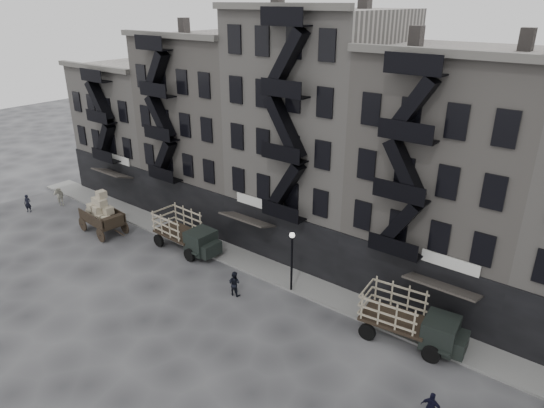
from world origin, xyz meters
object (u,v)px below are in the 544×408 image
Objects in this scene: wagon at (100,209)px; pedestrian_west at (28,203)px; horse at (57,195)px; stake_truck_east at (410,316)px; pedestrian_mid at (234,283)px; policeman at (431,408)px; stake_truck_west at (185,230)px.

pedestrian_west is at bearing -163.28° from wagon.
horse is 33.69m from stake_truck_east.
pedestrian_mid is at bearing 4.63° from wagon.
stake_truck_east is 34.27m from pedestrian_west.
stake_truck_east is 5.70m from policeman.
stake_truck_east is at bearing 2.85° from stake_truck_west.
stake_truck_west is 3.42× the size of pedestrian_mid.
stake_truck_east is at bearing -30.59° from pedestrian_west.
pedestrian_west is at bearing -3.63° from policeman.
stake_truck_west is 3.55× the size of pedestrian_west.
pedestrian_mid is (-10.65, -2.57, -0.78)m from stake_truck_east.
wagon is 14.71m from pedestrian_mid.
wagon is 28.55m from policeman.
stake_truck_east is 3.47× the size of pedestrian_mid.
wagon reaches higher than stake_truck_east.
horse is 0.37× the size of stake_truck_west.
policeman is (3.12, -4.70, -0.81)m from stake_truck_east.
stake_truck_east reaches higher than policeman.
horse is 1.33× the size of policeman.
horse is at bearing -173.21° from stake_truck_west.
policeman is at bearing -77.39° from horse.
pedestrian_west is at bearing -179.40° from stake_truck_east.
wagon is (8.33, -0.85, 1.07)m from horse.
horse reaches higher than pedestrian_west.
stake_truck_east reaches higher than pedestrian_west.
pedestrian_west is at bearing -5.01° from pedestrian_mid.
horse is 0.50× the size of wagon.
pedestrian_mid is (22.99, -1.01, -0.07)m from horse.
pedestrian_mid is at bearing -11.63° from policeman.
pedestrian_west is (-34.00, -4.18, -0.81)m from stake_truck_east.
horse is at bearing 176.25° from stake_truck_east.
pedestrian_mid is at bearing -16.22° from stake_truck_west.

